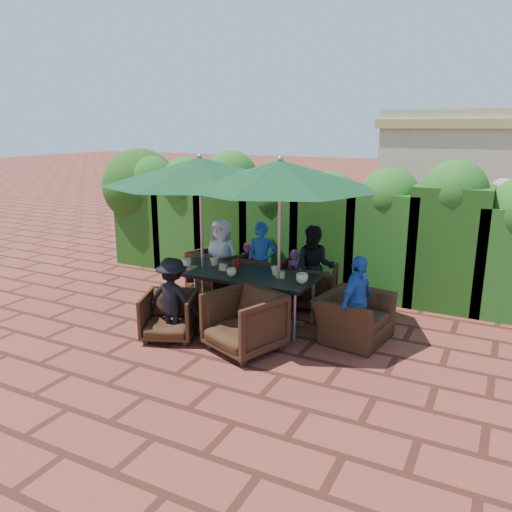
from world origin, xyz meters
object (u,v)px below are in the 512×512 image
at_px(umbrella_right, 280,175).
at_px(chair_near_right, 244,319).
at_px(chair_far_mid, 262,276).
at_px(chair_far_left, 218,270).
at_px(dining_table, 240,277).
at_px(umbrella_left, 200,171).
at_px(chair_far_right, 313,284).
at_px(chair_near_left, 170,313).
at_px(chair_end_right, 354,310).

xyz_separation_m(umbrella_right, chair_near_right, (-0.08, -0.89, -1.78)).
bearing_deg(chair_far_mid, chair_far_left, 3.57).
xyz_separation_m(dining_table, chair_near_right, (0.56, -0.90, -0.24)).
relative_size(umbrella_left, umbrella_right, 1.07).
xyz_separation_m(chair_far_right, chair_near_left, (-1.31, -2.07, -0.02)).
distance_m(dining_table, umbrella_right, 1.67).
height_order(chair_far_right, chair_near_right, chair_near_right).
bearing_deg(dining_table, chair_far_right, 53.59).
relative_size(umbrella_right, chair_end_right, 2.76).
height_order(dining_table, umbrella_right, umbrella_right).
relative_size(dining_table, chair_far_right, 3.01).
height_order(umbrella_left, chair_far_right, umbrella_left).
xyz_separation_m(chair_far_mid, chair_end_right, (1.82, -0.85, -0.00)).
bearing_deg(dining_table, chair_near_left, -117.74).
relative_size(chair_far_right, chair_end_right, 0.78).
relative_size(dining_table, chair_near_right, 2.61).
relative_size(chair_far_mid, chair_far_right, 1.12).
bearing_deg(chair_far_right, umbrella_right, 70.08).
bearing_deg(chair_far_right, chair_end_right, 122.26).
relative_size(chair_far_mid, chair_end_right, 0.87).
distance_m(chair_far_mid, chair_near_left, 2.02).
bearing_deg(umbrella_left, chair_far_right, 36.10).
bearing_deg(chair_far_mid, chair_near_left, 77.85).
bearing_deg(chair_far_mid, dining_table, 96.11).
relative_size(umbrella_right, chair_near_right, 3.07).
bearing_deg(chair_far_right, chair_far_mid, -6.14).
bearing_deg(chair_far_left, chair_near_left, 123.02).
distance_m(chair_near_left, chair_near_right, 1.11).
height_order(umbrella_right, chair_end_right, umbrella_right).
relative_size(chair_far_left, chair_near_right, 0.99).
bearing_deg(chair_near_right, umbrella_left, 164.27).
relative_size(umbrella_right, chair_far_right, 3.54).
relative_size(chair_far_mid, chair_near_right, 0.97).
bearing_deg(chair_far_left, chair_end_right, -175.33).
xyz_separation_m(dining_table, chair_far_right, (0.77, 1.05, -0.30)).
bearing_deg(umbrella_left, chair_far_left, 106.95).
bearing_deg(umbrella_right, chair_far_left, 149.86).
distance_m(chair_far_mid, chair_far_right, 0.87).
distance_m(dining_table, chair_near_left, 1.20).
xyz_separation_m(umbrella_left, chair_far_mid, (0.56, 0.94, -1.79)).
bearing_deg(umbrella_left, umbrella_right, -0.68).
bearing_deg(chair_near_left, chair_near_right, -15.19).
xyz_separation_m(umbrella_left, chair_far_right, (1.43, 1.04, -1.84)).
relative_size(umbrella_right, chair_far_mid, 3.16).
bearing_deg(umbrella_left, chair_near_right, -36.56).
bearing_deg(chair_near_left, umbrella_left, 74.88).
relative_size(chair_far_right, chair_near_right, 0.87).
xyz_separation_m(dining_table, chair_end_right, (1.73, 0.10, -0.25)).
bearing_deg(chair_far_left, chair_near_right, 151.19).
relative_size(umbrella_left, chair_near_right, 3.30).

